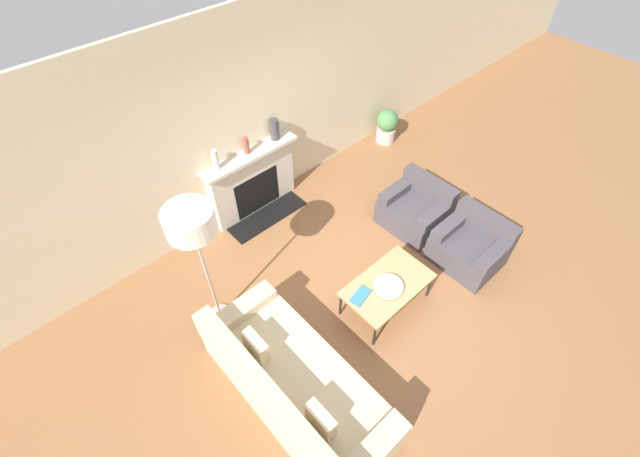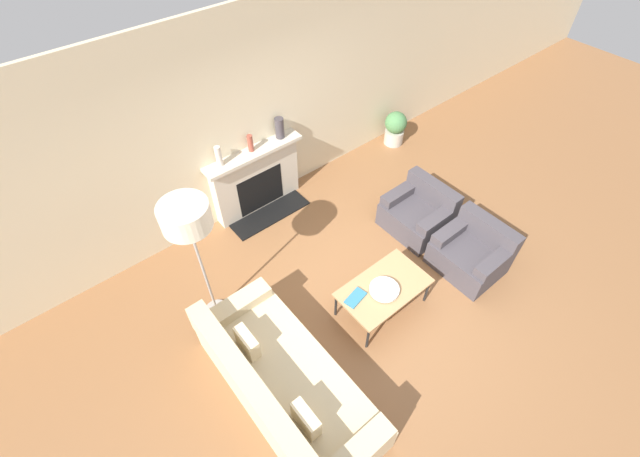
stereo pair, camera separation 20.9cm
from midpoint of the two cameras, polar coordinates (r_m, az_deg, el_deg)
name	(u,v)px [view 1 (the left image)]	position (r m, az deg, el deg)	size (l,w,h in m)	color
ground_plane	(376,293)	(5.61, 6.41, -8.60)	(18.00, 18.00, 0.00)	brown
wall_back	(250,117)	(5.93, -10.35, 14.39)	(18.00, 0.06, 2.90)	beige
fireplace	(253,183)	(6.32, -9.86, 6.03)	(1.48, 0.59, 1.04)	beige
couch	(294,386)	(4.71, -4.81, -20.21)	(0.96, 2.21, 0.79)	#CCB78E
armchair_near	(471,246)	(6.01, 18.50, -2.26)	(0.75, 0.85, 0.70)	#423D42
armchair_far	(416,209)	(6.29, 11.71, 2.49)	(0.75, 0.85, 0.70)	#423D42
coffee_table	(388,286)	(5.19, 7.86, -7.57)	(1.09, 0.64, 0.44)	tan
bowl	(388,286)	(5.10, 7.94, -7.68)	(0.35, 0.35, 0.05)	silver
book	(360,296)	(5.02, 4.22, -8.99)	(0.29, 0.19, 0.02)	teal
floor_lamp	(191,227)	(4.29, -18.12, 0.14)	(0.50, 0.50, 1.85)	gray
mantel_vase_left	(215,160)	(5.73, -14.82, 8.84)	(0.08, 0.08, 0.29)	beige
mantel_vase_center_left	(246,146)	(5.92, -10.82, 10.79)	(0.08, 0.08, 0.24)	brown
mantel_vase_center_right	(275,129)	(6.11, -7.07, 12.96)	(0.13, 0.13, 0.30)	#3D383D
potted_plant	(387,125)	(7.77, 8.12, 13.47)	(0.38, 0.38, 0.61)	#B2A899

